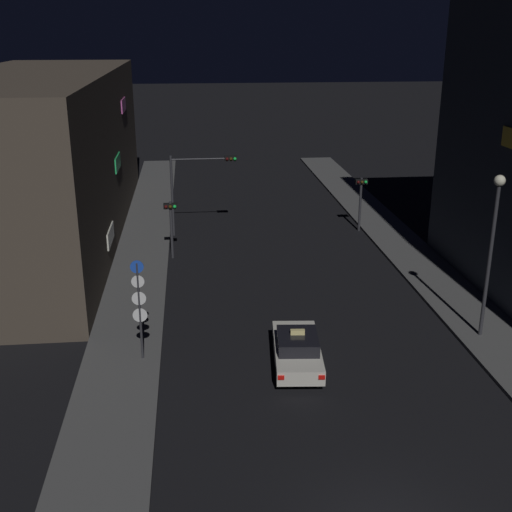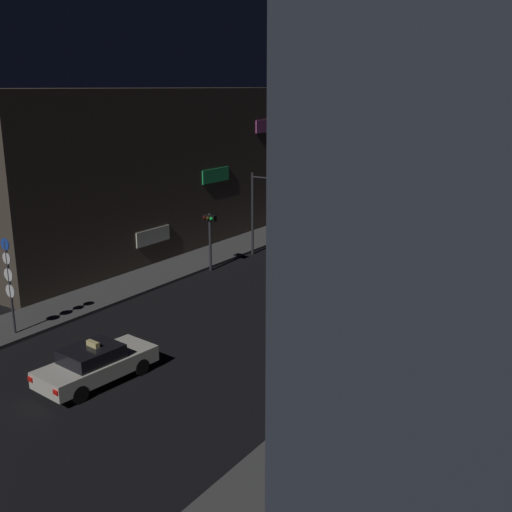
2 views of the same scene
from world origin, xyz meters
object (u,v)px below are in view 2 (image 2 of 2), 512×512
at_px(traffic_light_right_kerb, 444,242).
at_px(sign_pole_left, 9,279).
at_px(street_lamp_near_block, 326,286).
at_px(traffic_light_overhead, 274,198).
at_px(taxi, 96,364).
at_px(traffic_light_left_kerb, 210,230).

distance_m(traffic_light_right_kerb, sign_pole_left, 21.30).
bearing_deg(sign_pole_left, street_lamp_near_block, 2.51).
bearing_deg(traffic_light_overhead, taxi, -78.66).
xyz_separation_m(taxi, traffic_light_right_kerb, (7.10, 17.63, 1.86)).
bearing_deg(traffic_light_overhead, traffic_light_right_kerb, -1.37).
relative_size(traffic_light_overhead, traffic_light_left_kerb, 1.54).
bearing_deg(street_lamp_near_block, traffic_light_left_kerb, 138.91).
height_order(traffic_light_overhead, street_lamp_near_block, street_lamp_near_block).
distance_m(traffic_light_left_kerb, traffic_light_right_kerb, 12.99).
bearing_deg(sign_pole_left, traffic_light_left_kerb, 85.57).
xyz_separation_m(traffic_light_overhead, sign_pole_left, (-2.59, -16.90, -1.21)).
bearing_deg(traffic_light_right_kerb, taxi, -111.94).
distance_m(taxi, sign_pole_left, 6.53).
xyz_separation_m(taxi, traffic_light_left_kerb, (-5.21, 13.48, 1.73)).
relative_size(taxi, traffic_light_right_kerb, 1.27).
height_order(traffic_light_left_kerb, traffic_light_right_kerb, traffic_light_right_kerb).
relative_size(taxi, traffic_light_left_kerb, 1.34).
height_order(traffic_light_right_kerb, street_lamp_near_block, street_lamp_near_block).
bearing_deg(traffic_light_overhead, traffic_light_left_kerb, -110.24).
distance_m(taxi, street_lamp_near_block, 9.46).
bearing_deg(traffic_light_overhead, sign_pole_left, -98.73).
bearing_deg(sign_pole_left, traffic_light_right_kerb, 51.41).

